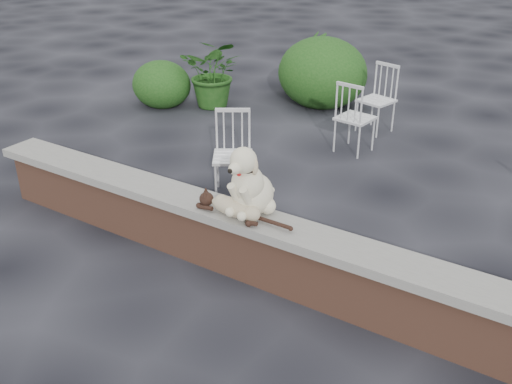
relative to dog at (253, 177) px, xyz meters
The scene contains 11 objects.
ground 0.91m from the dog, 36.88° to the right, with size 60.00×60.00×0.00m, color black.
brick_wall 0.66m from the dog, 36.88° to the right, with size 6.00×0.30×0.50m, color brown.
capstone 0.38m from the dog, 36.88° to the right, with size 6.20×0.40×0.08m, color slate.
dog is the anchor object (origin of this frame).
cat 0.28m from the dog, 118.07° to the right, with size 1.06×0.25×0.18m, color tan, non-canonical shape.
chair_b 3.87m from the dog, 96.35° to the left, with size 0.56×0.56×0.94m, color white, non-canonical shape.
chair_a 1.54m from the dog, 131.49° to the left, with size 0.56×0.56×0.94m, color white, non-canonical shape.
chair_c 3.04m from the dog, 97.14° to the left, with size 0.56×0.56×0.94m, color white, non-canonical shape.
potted_plant_a 4.62m from the dog, 130.28° to the left, with size 0.98×0.85×1.09m, color #184313.
potted_plant_b 5.22m from the dog, 112.19° to the left, with size 0.59×0.59×1.05m, color #184313.
shrubbery 4.79m from the dog, 116.12° to the left, with size 3.30×2.58×1.13m.
Camera 1 is at (2.23, -3.54, 2.94)m, focal length 40.68 mm.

